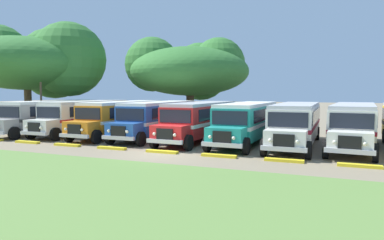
{
  "coord_description": "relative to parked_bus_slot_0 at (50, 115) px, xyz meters",
  "views": [
    {
      "loc": [
        9.24,
        -18.11,
        3.6
      ],
      "look_at": [
        0.0,
        4.94,
        1.6
      ],
      "focal_mm": 32.55,
      "sensor_mm": 36.0,
      "label": 1
    }
  ],
  "objects": [
    {
      "name": "parked_bus_slot_0",
      "position": [
        0.0,
        0.0,
        0.0
      ],
      "size": [
        2.77,
        10.85,
        2.82
      ],
      "rotation": [
        0.0,
        0.0,
        -1.56
      ],
      "color": "#9E9993",
      "rests_on": "ground_plane"
    },
    {
      "name": "curb_wheelstop_4",
      "position": [
        14.09,
        -5.77,
        -1.51
      ],
      "size": [
        2.0,
        0.36,
        0.15
      ],
      "primitive_type": "cube",
      "color": "yellow",
      "rests_on": "ground_plane"
    },
    {
      "name": "curb_wheelstop_5",
      "position": [
        17.62,
        -5.77,
        -1.51
      ],
      "size": [
        2.0,
        0.36,
        0.15
      ],
      "primitive_type": "cube",
      "color": "yellow",
      "rests_on": "ground_plane"
    },
    {
      "name": "parked_bus_slot_4",
      "position": [
        14.22,
        0.45,
        0.0
      ],
      "size": [
        2.99,
        10.88,
        2.82
      ],
      "rotation": [
        0.0,
        0.0,
        -1.6
      ],
      "color": "red",
      "rests_on": "ground_plane"
    },
    {
      "name": "secondary_tree",
      "position": [
        -7.92,
        6.75,
        5.46
      ],
      "size": [
        15.53,
        16.22,
        11.41
      ],
      "color": "brown",
      "rests_on": "ground_plane"
    },
    {
      "name": "curb_wheelstop_3",
      "position": [
        10.56,
        -5.77,
        -1.51
      ],
      "size": [
        2.0,
        0.36,
        0.15
      ],
      "primitive_type": "cube",
      "color": "yellow",
      "rests_on": "ground_plane"
    },
    {
      "name": "parked_bus_slot_7",
      "position": [
        24.7,
        0.74,
        0.0
      ],
      "size": [
        3.42,
        10.95,
        2.82
      ],
      "rotation": [
        0.0,
        0.0,
        -1.65
      ],
      "color": "silver",
      "rests_on": "ground_plane"
    },
    {
      "name": "ground_plane",
      "position": [
        14.09,
        -5.91,
        -1.58
      ],
      "size": [
        220.0,
        220.0,
        0.0
      ],
      "primitive_type": "plane",
      "color": "#84755B"
    },
    {
      "name": "parked_bus_slot_6",
      "position": [
        21.16,
        0.26,
        0.0
      ],
      "size": [
        2.83,
        10.86,
        2.82
      ],
      "rotation": [
        0.0,
        0.0,
        -1.59
      ],
      "color": "silver",
      "rests_on": "ground_plane"
    },
    {
      "name": "parked_bus_slot_5",
      "position": [
        17.78,
        0.44,
        0.0
      ],
      "size": [
        2.91,
        10.87,
        2.82
      ],
      "rotation": [
        0.0,
        0.0,
        -1.6
      ],
      "color": "teal",
      "rests_on": "ground_plane"
    },
    {
      "name": "curb_wheelstop_7",
      "position": [
        24.68,
        -5.77,
        -1.51
      ],
      "size": [
        2.0,
        0.36,
        0.15
      ],
      "primitive_type": "cube",
      "color": "yellow",
      "rests_on": "ground_plane"
    },
    {
      "name": "curb_wheelstop_1",
      "position": [
        3.49,
        -5.77,
        -1.51
      ],
      "size": [
        2.0,
        0.36,
        0.15
      ],
      "primitive_type": "cube",
      "color": "yellow",
      "rests_on": "ground_plane"
    },
    {
      "name": "curb_wheelstop_6",
      "position": [
        21.15,
        -5.77,
        -1.51
      ],
      "size": [
        2.0,
        0.36,
        0.15
      ],
      "primitive_type": "cube",
      "color": "yellow",
      "rests_on": "ground_plane"
    },
    {
      "name": "foreground_grass_strip",
      "position": [
        14.09,
        -14.41,
        -1.58
      ],
      "size": [
        80.0,
        11.83,
        0.01
      ],
      "primitive_type": "cube",
      "color": "olive",
      "rests_on": "ground_plane"
    },
    {
      "name": "parked_bus_slot_1",
      "position": [
        3.35,
        0.7,
        0.0
      ],
      "size": [
        2.71,
        10.84,
        2.82
      ],
      "rotation": [
        0.0,
        0.0,
        -1.57
      ],
      "color": "silver",
      "rests_on": "ground_plane"
    },
    {
      "name": "curb_wheelstop_2",
      "position": [
        7.02,
        -5.77,
        -1.51
      ],
      "size": [
        2.0,
        0.36,
        0.15
      ],
      "primitive_type": "cube",
      "color": "yellow",
      "rests_on": "ground_plane"
    },
    {
      "name": "parked_bus_slot_3",
      "position": [
        10.49,
        0.79,
        0.0
      ],
      "size": [
        2.69,
        10.84,
        2.82
      ],
      "rotation": [
        0.0,
        0.0,
        -1.57
      ],
      "color": "#23519E",
      "rests_on": "ground_plane"
    },
    {
      "name": "utility_pole",
      "position": [
        -4.24,
        3.26,
        2.43
      ],
      "size": [
        1.8,
        0.2,
        7.52
      ],
      "color": "brown",
      "rests_on": "ground_plane"
    },
    {
      "name": "broad_shade_tree",
      "position": [
        8.18,
        13.32,
        4.56
      ],
      "size": [
        13.84,
        14.09,
        9.84
      ],
      "color": "brown",
      "rests_on": "ground_plane"
    },
    {
      "name": "parked_bus_slot_2",
      "position": [
        7.12,
        0.62,
        0.0
      ],
      "size": [
        2.77,
        10.85,
        2.82
      ],
      "rotation": [
        0.0,
        0.0,
        -1.58
      ],
      "color": "orange",
      "rests_on": "ground_plane"
    }
  ]
}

